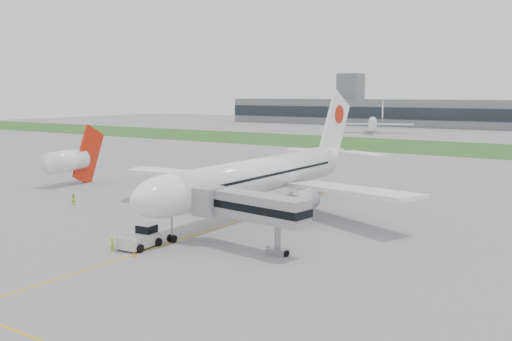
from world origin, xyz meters
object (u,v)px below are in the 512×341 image
Objects in this scene: pushback_tug at (142,237)px; ground_crew_near at (112,244)px; neighbor_aircraft at (69,160)px; airliner at (265,174)px; jet_bridge at (248,207)px.

ground_crew_near is (-1.22, -3.19, -0.28)m from pushback_tug.
ground_crew_near is 0.11× the size of neighbor_aircraft.
airliner reaches higher than ground_crew_near.
airliner is 27.06m from ground_crew_near.
neighbor_aircraft is at bearing 146.17° from pushback_tug.
jet_bridge is at bearing -30.04° from neighbor_aircraft.
ground_crew_near is at bearing -135.05° from jet_bridge.
pushback_tug is (-1.46, -23.30, -4.56)m from airliner.
pushback_tug is at bearing -143.56° from jet_bridge.
jet_bridge is at bearing -62.54° from airliner.
neighbor_aircraft is (-43.90, 0.50, -0.94)m from airliner.
airliner is 3.77× the size of jet_bridge.
ground_crew_near is (-2.68, -26.49, -4.84)m from airliner.
airliner is 3.66× the size of neighbor_aircraft.
pushback_tug is 2.96× the size of ground_crew_near.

